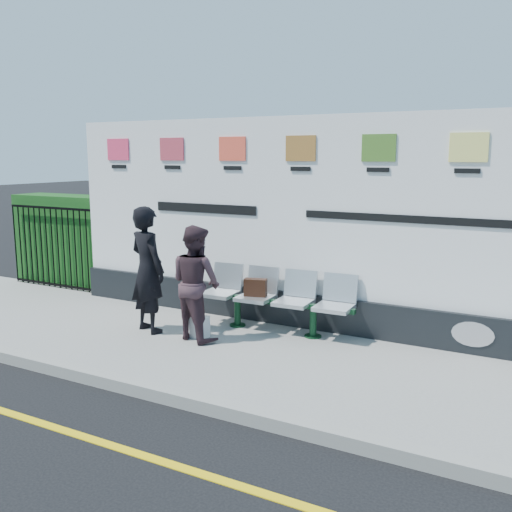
{
  "coord_description": "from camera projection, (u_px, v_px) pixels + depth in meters",
  "views": [
    {
      "loc": [
        3.78,
        -3.54,
        2.58
      ],
      "look_at": [
        0.2,
        3.03,
        1.25
      ],
      "focal_mm": 40.0,
      "sensor_mm": 36.0,
      "label": 1
    }
  ],
  "objects": [
    {
      "name": "ground",
      "position": [
        81.0,
        436.0,
        5.3
      ],
      "size": [
        80.0,
        80.0,
        0.0
      ],
      "primitive_type": "plane",
      "color": "black"
    },
    {
      "name": "pavement",
      "position": [
        223.0,
        350.0,
        7.45
      ],
      "size": [
        14.0,
        3.0,
        0.12
      ],
      "primitive_type": "cube",
      "color": "gray",
      "rests_on": "ground"
    },
    {
      "name": "kerb",
      "position": [
        150.0,
        391.0,
        6.15
      ],
      "size": [
        14.0,
        0.18,
        0.14
      ],
      "primitive_type": "cube",
      "color": "gray",
      "rests_on": "ground"
    },
    {
      "name": "yellow_line",
      "position": [
        81.0,
        436.0,
        5.29
      ],
      "size": [
        14.0,
        0.1,
        0.01
      ],
      "primitive_type": "cube",
      "color": "yellow",
      "rests_on": "ground"
    },
    {
      "name": "billboard",
      "position": [
        302.0,
        237.0,
        8.14
      ],
      "size": [
        8.0,
        0.3,
        3.0
      ],
      "color": "black",
      "rests_on": "pavement"
    },
    {
      "name": "hedge",
      "position": [
        71.0,
        240.0,
        11.0
      ],
      "size": [
        2.35,
        0.7,
        1.7
      ],
      "primitive_type": "cube",
      "color": "#184B17",
      "rests_on": "pavement"
    },
    {
      "name": "railing",
      "position": [
        52.0,
        247.0,
        10.62
      ],
      "size": [
        2.05,
        0.06,
        1.54
      ],
      "primitive_type": null,
      "color": "black",
      "rests_on": "pavement"
    },
    {
      "name": "bench",
      "position": [
        274.0,
        315.0,
        8.03
      ],
      "size": [
        2.26,
        0.67,
        0.48
      ],
      "primitive_type": null,
      "rotation": [
        0.0,
        0.0,
        0.04
      ],
      "color": "#B8BEC2",
      "rests_on": "pavement"
    },
    {
      "name": "woman_left",
      "position": [
        148.0,
        270.0,
        7.93
      ],
      "size": [
        0.75,
        0.6,
        1.77
      ],
      "primitive_type": "imported",
      "rotation": [
        0.0,
        0.0,
        2.83
      ],
      "color": "black",
      "rests_on": "pavement"
    },
    {
      "name": "woman_right",
      "position": [
        196.0,
        283.0,
        7.62
      ],
      "size": [
        0.89,
        0.78,
        1.55
      ],
      "primitive_type": "imported",
      "rotation": [
        0.0,
        0.0,
        2.85
      ],
      "color": "#3B262C",
      "rests_on": "pavement"
    },
    {
      "name": "handbag_brown",
      "position": [
        255.0,
        287.0,
        8.09
      ],
      "size": [
        0.34,
        0.22,
        0.25
      ],
      "primitive_type": "cube",
      "rotation": [
        0.0,
        0.0,
        0.28
      ],
      "color": "black",
      "rests_on": "bench"
    },
    {
      "name": "carrier_bag_white",
      "position": [
        197.0,
        326.0,
        7.78
      ],
      "size": [
        0.3,
        0.18,
        0.3
      ],
      "primitive_type": "cube",
      "color": "silver",
      "rests_on": "pavement"
    }
  ]
}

